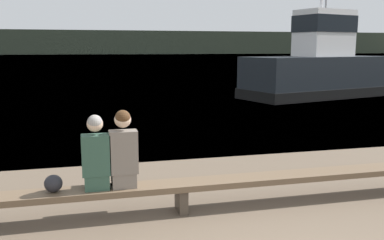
{
  "coord_description": "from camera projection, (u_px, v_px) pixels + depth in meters",
  "views": [
    {
      "loc": [
        -1.66,
        -3.02,
        2.28
      ],
      "look_at": [
        0.49,
        5.56,
        0.77
      ],
      "focal_mm": 40.0,
      "sensor_mm": 36.0,
      "label": 1
    }
  ],
  "objects": [
    {
      "name": "moored_sailboat",
      "position": [
        327.0,
        72.0,
        31.38
      ],
      "size": [
        9.25,
        3.52,
        9.35
      ],
      "rotation": [
        0.0,
        0.0,
        1.69
      ],
      "color": "#333338",
      "rests_on": "water_surface"
    },
    {
      "name": "far_shoreline",
      "position": [
        88.0,
        42.0,
        148.54
      ],
      "size": [
        600.0,
        12.0,
        8.06
      ],
      "primitive_type": "cube",
      "color": "#384233",
      "rests_on": "ground"
    },
    {
      "name": "shopping_bag",
      "position": [
        53.0,
        183.0,
        5.54
      ],
      "size": [
        0.23,
        0.23,
        0.23
      ],
      "color": "#232328",
      "rests_on": "bench_main"
    },
    {
      "name": "person_left",
      "position": [
        96.0,
        157.0,
        5.62
      ],
      "size": [
        0.37,
        0.43,
        1.0
      ],
      "color": "#2D4C3D",
      "rests_on": "bench_main"
    },
    {
      "name": "person_right",
      "position": [
        123.0,
        153.0,
        5.7
      ],
      "size": [
        0.37,
        0.43,
        1.05
      ],
      "color": "#70665B",
      "rests_on": "bench_main"
    },
    {
      "name": "water_surface",
      "position": [
        90.0,
        55.0,
        123.48
      ],
      "size": [
        240.0,
        240.0,
        0.0
      ],
      "primitive_type": "plane",
      "color": "#5684A3",
      "rests_on": "ground"
    },
    {
      "name": "bench_main",
      "position": [
        181.0,
        187.0,
        5.96
      ],
      "size": [
        8.52,
        0.42,
        0.42
      ],
      "color": "brown",
      "rests_on": "ground"
    },
    {
      "name": "tugboat_red",
      "position": [
        318.0,
        70.0,
        19.87
      ],
      "size": [
        7.73,
        4.59,
        6.2
      ],
      "rotation": [
        0.0,
        0.0,
        1.84
      ],
      "color": "black",
      "rests_on": "water_surface"
    }
  ]
}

